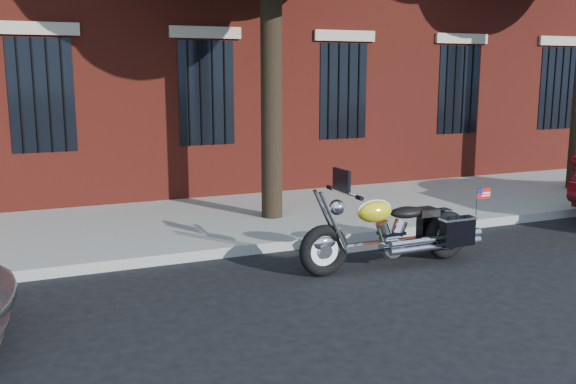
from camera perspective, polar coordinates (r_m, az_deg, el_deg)
name	(u,v)px	position (r m, az deg, el deg)	size (l,w,h in m)	color
ground	(319,277)	(8.37, 2.79, -7.57)	(120.00, 120.00, 0.00)	black
curb	(279,245)	(9.55, -0.83, -4.77)	(40.00, 0.16, 0.15)	gray
sidewalk	(238,219)	(11.26, -4.47, -2.41)	(40.00, 3.60, 0.15)	gray
motorcycle	(397,233)	(8.81, 9.68, -3.59)	(2.76, 0.80, 1.39)	black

